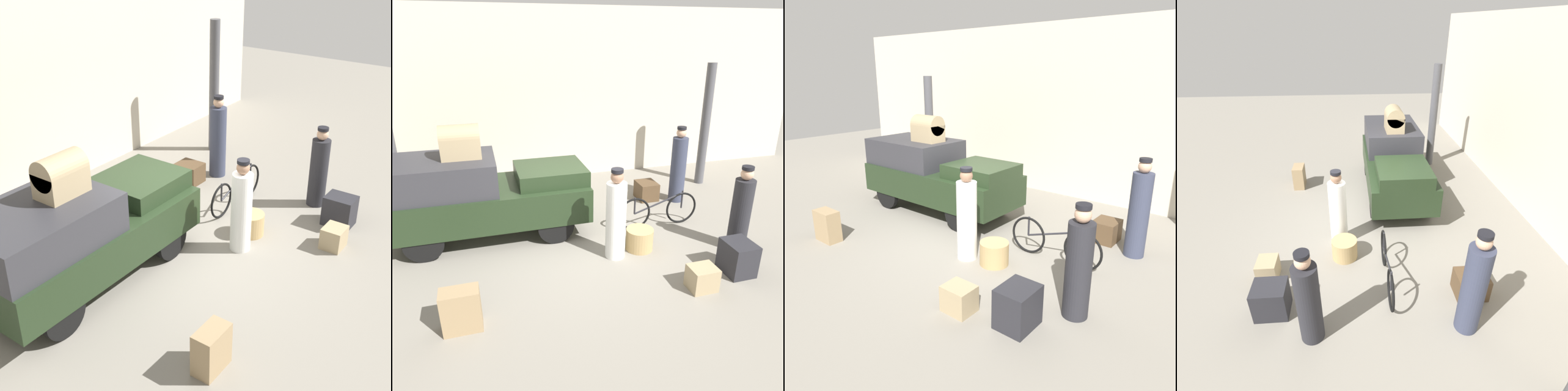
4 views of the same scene
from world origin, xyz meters
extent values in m
plane|color=gray|center=(0.00, 0.00, 0.00)|extent=(30.00, 30.00, 0.00)
cube|color=beige|center=(0.00, 4.08, 2.25)|extent=(16.00, 0.15, 4.50)
cylinder|color=#4C4C51|center=(-3.51, 2.42, 1.58)|extent=(0.24, 0.24, 3.16)
cylinder|color=black|center=(-0.43, 1.65, 0.35)|extent=(0.71, 0.12, 0.71)
cylinder|color=black|center=(-0.43, 0.26, 0.35)|extent=(0.71, 0.12, 0.71)
cylinder|color=black|center=(-2.84, 1.65, 0.35)|extent=(0.71, 0.12, 0.71)
cylinder|color=black|center=(-2.84, 0.26, 0.35)|extent=(0.71, 0.12, 0.71)
cube|color=black|center=(-1.64, 0.95, 0.71)|extent=(3.88, 1.56, 0.68)
cube|color=#2D2D33|center=(-2.51, 0.95, 1.36)|extent=(2.13, 1.43, 0.62)
cube|color=black|center=(-0.37, 0.95, 1.21)|extent=(1.36, 1.21, 0.31)
torus|color=black|center=(2.34, 0.34, 0.35)|extent=(0.71, 0.04, 0.71)
torus|color=black|center=(1.25, 0.34, 0.35)|extent=(0.71, 0.04, 0.71)
cylinder|color=#232328|center=(1.79, 0.34, 0.53)|extent=(1.10, 0.04, 0.38)
cylinder|color=#232328|center=(1.25, 0.34, 0.54)|extent=(0.04, 0.04, 0.36)
cylinder|color=#232328|center=(2.34, 0.34, 0.55)|extent=(0.04, 0.04, 0.40)
cylinder|color=tan|center=(1.04, -0.43, 0.21)|extent=(0.52, 0.52, 0.42)
cylinder|color=#232328|center=(2.82, -0.93, 0.70)|extent=(0.36, 0.36, 1.39)
sphere|color=tan|center=(2.82, -0.93, 1.51)|extent=(0.22, 0.22, 0.22)
cylinder|color=black|center=(2.82, -0.93, 1.62)|extent=(0.21, 0.21, 0.06)
cylinder|color=#33384C|center=(2.84, 1.48, 0.79)|extent=(0.37, 0.37, 1.58)
sphere|color=tan|center=(2.84, 1.48, 1.69)|extent=(0.23, 0.23, 0.23)
cylinder|color=black|center=(2.84, 1.48, 1.81)|extent=(0.22, 0.22, 0.06)
cylinder|color=white|center=(0.50, -0.55, 0.72)|extent=(0.36, 0.36, 1.44)
sphere|color=#936B51|center=(0.50, -0.55, 1.56)|extent=(0.22, 0.22, 0.22)
cylinder|color=black|center=(0.50, -0.55, 1.67)|extent=(0.21, 0.21, 0.06)
cube|color=#4C3823|center=(2.19, 1.78, 0.22)|extent=(0.46, 0.55, 0.43)
cube|color=#9E8966|center=(1.50, -1.87, 0.20)|extent=(0.43, 0.37, 0.39)
cube|color=#232328|center=(2.33, -1.62, 0.29)|extent=(0.46, 0.55, 0.58)
cube|color=#937A56|center=(-2.17, -1.75, 0.32)|extent=(0.53, 0.30, 0.64)
cube|color=#9E8966|center=(-2.02, 0.95, 1.87)|extent=(0.71, 0.46, 0.39)
cylinder|color=#9E8966|center=(-2.02, 0.95, 2.07)|extent=(0.71, 0.46, 0.46)
camera|label=1|loc=(-6.57, -4.64, 5.23)|focal=50.00mm
camera|label=2|loc=(-1.70, -6.24, 3.77)|focal=35.00mm
camera|label=3|loc=(4.69, -5.31, 3.24)|focal=35.00mm
camera|label=4|loc=(5.91, -0.24, 4.23)|focal=28.00mm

